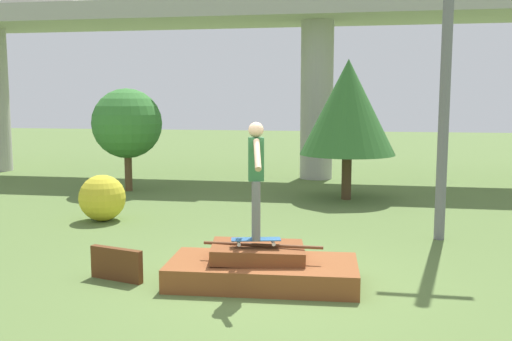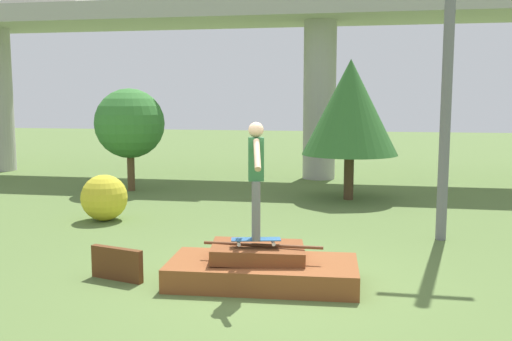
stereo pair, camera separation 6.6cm
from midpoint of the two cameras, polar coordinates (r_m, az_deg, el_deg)
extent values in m
plane|color=#567038|center=(8.64, 0.89, -11.25)|extent=(80.00, 80.00, 0.00)
cube|color=brown|center=(8.59, 0.89, -10.15)|extent=(2.85, 1.43, 0.34)
cube|color=brown|center=(8.60, 0.40, -8.18)|extent=(1.51, 1.13, 0.26)
cylinder|color=brown|center=(8.48, 0.90, -7.48)|extent=(1.78, 0.05, 0.05)
cube|color=#5B3319|center=(8.99, -13.53, -9.06)|extent=(0.90, 0.34, 0.50)
cube|color=#23517F|center=(8.39, 0.23, -6.89)|extent=(0.75, 0.37, 0.01)
cylinder|color=silver|center=(8.51, 1.91, -7.07)|extent=(0.06, 0.04, 0.05)
cylinder|color=silver|center=(8.33, 2.00, -7.38)|extent=(0.06, 0.04, 0.05)
cylinder|color=silver|center=(8.48, -1.52, -7.11)|extent=(0.06, 0.04, 0.05)
cylinder|color=silver|center=(8.31, -1.49, -7.42)|extent=(0.06, 0.04, 0.05)
cylinder|color=slate|center=(8.38, 0.20, -3.85)|extent=(0.12, 0.12, 0.86)
cylinder|color=slate|center=(8.21, 0.26, -4.07)|extent=(0.12, 0.12, 0.86)
cube|color=#2D6638|center=(8.18, 0.23, 1.15)|extent=(0.26, 0.25, 0.62)
sphere|color=tan|center=(8.15, 0.23, 4.09)|extent=(0.22, 0.22, 0.22)
cylinder|color=tan|center=(8.52, 0.12, 2.07)|extent=(0.21, 0.55, 0.42)
cylinder|color=tan|center=(7.82, 0.35, 1.60)|extent=(0.21, 0.55, 0.42)
cube|color=#A8A59E|center=(19.78, 6.59, 15.54)|extent=(44.00, 3.33, 0.60)
cylinder|color=#A8A59E|center=(19.57, 6.46, 6.95)|extent=(1.10, 1.10, 5.31)
cube|color=silver|center=(23.10, -21.30, 15.61)|extent=(4.16, 1.60, 0.77)
cylinder|color=slate|center=(11.49, 18.81, 10.50)|extent=(0.20, 0.20, 6.94)
cylinder|color=#4C3823|center=(15.67, 9.38, -0.65)|extent=(0.26, 0.26, 1.23)
cone|color=#336B2D|center=(15.53, 9.52, 6.27)|extent=(2.57, 2.57, 2.55)
cylinder|color=brown|center=(17.35, -12.28, -0.12)|extent=(0.22, 0.22, 1.13)
sphere|color=#387A33|center=(17.23, -12.41, 4.63)|extent=(2.05, 2.05, 2.05)
sphere|color=gold|center=(13.26, -14.80, -2.64)|extent=(1.04, 1.04, 1.04)
camera|label=1|loc=(0.03, -89.77, 0.03)|focal=40.00mm
camera|label=2|loc=(0.03, 90.23, -0.03)|focal=40.00mm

